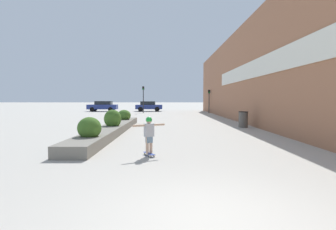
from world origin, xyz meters
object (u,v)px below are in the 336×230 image
object	(u,v)px
traffic_light_right	(209,97)
car_center_left	(103,106)
car_leftmost	(149,106)
skateboard	(149,154)
traffic_light_left	(143,95)
trash_bin	(243,119)
skateboarder	(149,131)

from	to	relation	value
traffic_light_right	car_center_left	bearing A→B (deg)	163.58
car_leftmost	car_center_left	world-z (taller)	car_center_left
skateboard	traffic_light_left	xyz separation A→B (m)	(-2.76, 27.29, 2.40)
skateboard	traffic_light_left	bearing A→B (deg)	67.53
trash_bin	car_center_left	size ratio (longest dim) A/B	0.24
trash_bin	car_center_left	xyz separation A→B (m)	(-15.16, 23.13, 0.30)
skateboard	traffic_light_right	size ratio (longest dim) A/B	0.21
car_leftmost	trash_bin	bearing A→B (deg)	19.02
car_leftmost	skateboard	bearing A→B (deg)	4.20
car_leftmost	traffic_light_left	bearing A→B (deg)	-4.72
traffic_light_left	traffic_light_right	world-z (taller)	traffic_light_left
skateboard	traffic_light_right	distance (m)	28.09
traffic_light_right	skateboard	bearing A→B (deg)	-102.93
car_center_left	traffic_light_left	size ratio (longest dim) A/B	1.24
car_leftmost	car_center_left	distance (m)	7.13
car_center_left	traffic_light_right	size ratio (longest dim) A/B	1.42
skateboarder	traffic_light_right	distance (m)	28.05
car_center_left	traffic_light_right	world-z (taller)	traffic_light_right
skateboarder	traffic_light_right	world-z (taller)	traffic_light_right
skateboarder	traffic_light_right	size ratio (longest dim) A/B	0.38
traffic_light_left	traffic_light_right	size ratio (longest dim) A/B	1.15
skateboarder	car_center_left	bearing A→B (deg)	78.30
skateboard	skateboarder	xyz separation A→B (m)	(-0.00, 0.00, 0.76)
car_center_left	skateboarder	bearing A→B (deg)	-163.46
skateboard	car_center_left	xyz separation A→B (m)	(-9.49, 31.95, 0.77)
skateboard	skateboarder	distance (m)	0.76
car_leftmost	traffic_light_left	distance (m)	5.11
skateboarder	car_center_left	distance (m)	33.33
traffic_light_left	traffic_light_right	xyz separation A→B (m)	(9.03, 0.01, -0.28)
trash_bin	car_center_left	bearing A→B (deg)	123.24
trash_bin	traffic_light_right	distance (m)	18.57
car_leftmost	traffic_light_left	size ratio (longest dim) A/B	1.12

